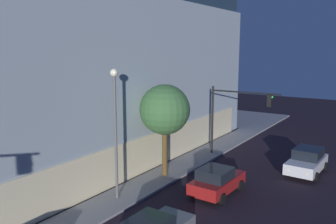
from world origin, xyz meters
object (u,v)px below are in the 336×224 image
object	(u,v)px
modern_building	(11,62)
car_red	(217,181)
sidewalk_tree	(165,110)
traffic_light_far_corner	(234,109)
car_white	(307,161)
street_lamp_sidewalk	(115,118)

from	to	relation	value
modern_building	car_red	world-z (taller)	modern_building
modern_building	sidewalk_tree	world-z (taller)	modern_building
modern_building	sidewalk_tree	xyz separation A→B (m)	(0.48, -16.16, -2.88)
traffic_light_far_corner	sidewalk_tree	world-z (taller)	sidewalk_tree
traffic_light_far_corner	car_white	xyz separation A→B (m)	(-0.52, -5.81, -3.12)
car_red	car_white	size ratio (longest dim) A/B	0.94
modern_building	car_white	world-z (taller)	modern_building
modern_building	traffic_light_far_corner	size ratio (longest dim) A/B	6.10
modern_building	car_red	bearing A→B (deg)	-90.56
traffic_light_far_corner	car_white	world-z (taller)	traffic_light_far_corner
sidewalk_tree	car_white	world-z (taller)	sidewalk_tree
sidewalk_tree	traffic_light_far_corner	bearing A→B (deg)	-17.82
street_lamp_sidewalk	sidewalk_tree	size ratio (longest dim) A/B	1.20
traffic_light_far_corner	car_white	bearing A→B (deg)	-95.09
street_lamp_sidewalk	car_red	size ratio (longest dim) A/B	1.83
sidewalk_tree	car_white	xyz separation A→B (m)	(6.15, -7.95, -3.78)
car_white	car_red	bearing A→B (deg)	151.55
street_lamp_sidewalk	car_red	bearing A→B (deg)	-47.70
traffic_light_far_corner	car_red	xyz separation A→B (m)	(-7.34, -2.11, -3.18)
modern_building	car_white	bearing A→B (deg)	-74.64
car_white	street_lamp_sidewalk	bearing A→B (deg)	143.19
sidewalk_tree	car_red	distance (m)	5.77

